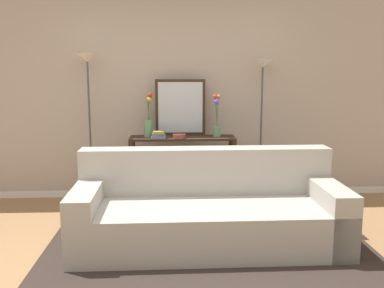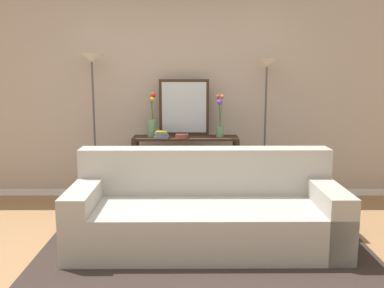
{
  "view_description": "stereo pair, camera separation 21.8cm",
  "coord_description": "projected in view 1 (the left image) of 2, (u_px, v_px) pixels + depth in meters",
  "views": [
    {
      "loc": [
        0.05,
        -3.28,
        1.63
      ],
      "look_at": [
        0.28,
        1.2,
        0.87
      ],
      "focal_mm": 39.87,
      "sensor_mm": 36.0,
      "label": 1
    },
    {
      "loc": [
        0.27,
        -3.29,
        1.63
      ],
      "look_at": [
        0.28,
        1.2,
        0.87
      ],
      "focal_mm": 39.87,
      "sensor_mm": 36.0,
      "label": 2
    }
  ],
  "objects": [
    {
      "name": "floor_lamp_left",
      "position": [
        88.0,
        87.0,
        5.1
      ],
      "size": [
        0.28,
        0.28,
        1.85
      ],
      "color": "#4C4C51",
      "rests_on": "ground"
    },
    {
      "name": "fruit_bowl",
      "position": [
        179.0,
        136.0,
        5.09
      ],
      "size": [
        0.15,
        0.15,
        0.05
      ],
      "color": "brown",
      "rests_on": "console_table"
    },
    {
      "name": "book_stack",
      "position": [
        159.0,
        135.0,
        5.09
      ],
      "size": [
        0.18,
        0.15,
        0.09
      ],
      "color": "slate",
      "rests_on": "console_table"
    },
    {
      "name": "vase_tall_flowers",
      "position": [
        148.0,
        121.0,
        5.16
      ],
      "size": [
        0.11,
        0.1,
        0.54
      ],
      "color": "#669E6B",
      "rests_on": "console_table"
    },
    {
      "name": "book_row_under_console",
      "position": [
        152.0,
        200.0,
        5.32
      ],
      "size": [
        0.27,
        0.17,
        0.12
      ],
      "color": "silver",
      "rests_on": "ground"
    },
    {
      "name": "vase_short_flowers",
      "position": [
        217.0,
        121.0,
        5.18
      ],
      "size": [
        0.1,
        0.12,
        0.52
      ],
      "color": "#669E6B",
      "rests_on": "console_table"
    },
    {
      "name": "back_wall",
      "position": [
        166.0,
        86.0,
        5.5
      ],
      "size": [
        12.0,
        0.15,
        2.91
      ],
      "color": "white",
      "rests_on": "ground"
    },
    {
      "name": "area_rug",
      "position": [
        210.0,
        250.0,
        3.94
      ],
      "size": [
        3.05,
        2.08,
        0.01
      ],
      "color": "#332823",
      "rests_on": "ground"
    },
    {
      "name": "couch",
      "position": [
        208.0,
        213.0,
        4.06
      ],
      "size": [
        2.5,
        1.01,
        0.88
      ],
      "color": "#ADA89E",
      "rests_on": "ground"
    },
    {
      "name": "wall_mirror",
      "position": [
        180.0,
        107.0,
        5.29
      ],
      "size": [
        0.62,
        0.02,
        0.7
      ],
      "color": "#382619",
      "rests_on": "console_table"
    },
    {
      "name": "floor_lamp_right",
      "position": [
        262.0,
        91.0,
        5.21
      ],
      "size": [
        0.28,
        0.28,
        1.79
      ],
      "color": "#4C4C51",
      "rests_on": "ground"
    },
    {
      "name": "console_table",
      "position": [
        183.0,
        158.0,
        5.25
      ],
      "size": [
        1.29,
        0.36,
        0.85
      ],
      "color": "#382619",
      "rests_on": "ground"
    },
    {
      "name": "ground_plane",
      "position": [
        166.0,
        274.0,
        3.51
      ],
      "size": [
        16.0,
        16.0,
        0.02
      ],
      "primitive_type": "cube",
      "color": "#9E754C"
    }
  ]
}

